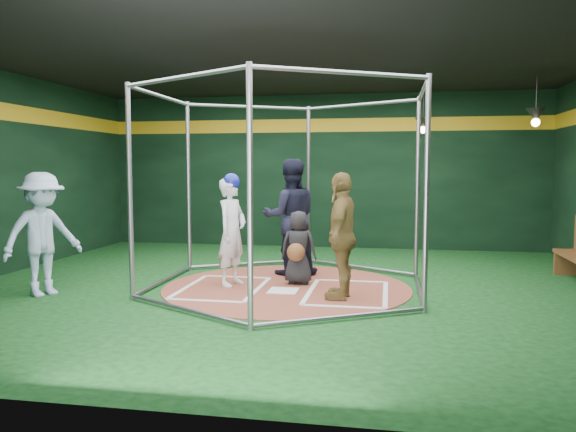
# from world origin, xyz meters

# --- Properties ---
(room_shell) EXTENTS (10.10, 9.10, 3.53)m
(room_shell) POSITION_xyz_m (0.00, 0.01, 1.75)
(room_shell) COLOR #0C3410
(room_shell) RESTS_ON ground
(clay_disc) EXTENTS (3.80, 3.80, 0.01)m
(clay_disc) POSITION_xyz_m (0.00, 0.00, 0.01)
(clay_disc) COLOR brown
(clay_disc) RESTS_ON ground
(home_plate) EXTENTS (0.43, 0.43, 0.01)m
(home_plate) POSITION_xyz_m (0.00, -0.30, 0.02)
(home_plate) COLOR white
(home_plate) RESTS_ON clay_disc
(batter_box_left) EXTENTS (1.17, 1.77, 0.01)m
(batter_box_left) POSITION_xyz_m (-0.95, -0.25, 0.02)
(batter_box_left) COLOR white
(batter_box_left) RESTS_ON clay_disc
(batter_box_right) EXTENTS (1.17, 1.77, 0.01)m
(batter_box_right) POSITION_xyz_m (0.95, -0.25, 0.02)
(batter_box_right) COLOR white
(batter_box_right) RESTS_ON clay_disc
(batting_cage) EXTENTS (4.05, 4.67, 3.00)m
(batting_cage) POSITION_xyz_m (-0.00, -0.00, 1.50)
(batting_cage) COLOR gray
(batting_cage) RESTS_ON ground
(pendant_lamp_near) EXTENTS (0.34, 0.34, 0.90)m
(pendant_lamp_near) POSITION_xyz_m (2.20, 3.60, 2.74)
(pendant_lamp_near) COLOR black
(pendant_lamp_near) RESTS_ON room_shell
(pendant_lamp_far) EXTENTS (0.34, 0.34, 0.90)m
(pendant_lamp_far) POSITION_xyz_m (4.00, 2.00, 2.74)
(pendant_lamp_far) COLOR black
(pendant_lamp_far) RESTS_ON room_shell
(batter_figure) EXTENTS (0.56, 0.70, 1.75)m
(batter_figure) POSITION_xyz_m (-0.87, -0.02, 0.88)
(batter_figure) COLOR silver
(batter_figure) RESTS_ON clay_disc
(visitor_leopard) EXTENTS (0.54, 1.08, 1.77)m
(visitor_leopard) POSITION_xyz_m (0.89, -0.59, 0.90)
(visitor_leopard) COLOR #A78A47
(visitor_leopard) RESTS_ON clay_disc
(catcher_figure) EXTENTS (0.57, 0.58, 1.16)m
(catcher_figure) POSITION_xyz_m (0.14, 0.25, 0.59)
(catcher_figure) COLOR black
(catcher_figure) RESTS_ON clay_disc
(umpire) EXTENTS (1.14, 0.99, 1.98)m
(umpire) POSITION_xyz_m (-0.13, 1.05, 1.00)
(umpire) COLOR black
(umpire) RESTS_ON clay_disc
(bystander_blue) EXTENTS (1.15, 1.33, 1.78)m
(bystander_blue) POSITION_xyz_m (-3.38, -1.12, 0.89)
(bystander_blue) COLOR #A1B8D5
(bystander_blue) RESTS_ON ground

